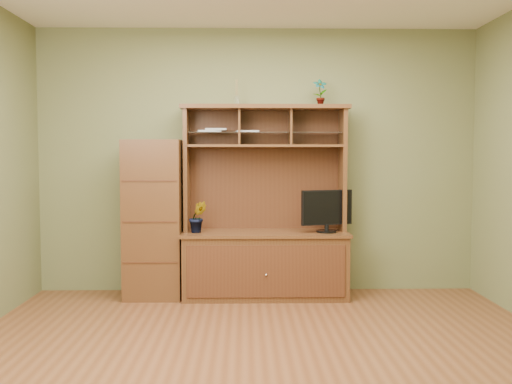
{
  "coord_description": "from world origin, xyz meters",
  "views": [
    {
      "loc": [
        -0.13,
        -3.9,
        1.4
      ],
      "look_at": [
        -0.03,
        1.2,
        1.08
      ],
      "focal_mm": 40.0,
      "sensor_mm": 36.0,
      "label": 1
    }
  ],
  "objects": [
    {
      "name": "reed_diffuser",
      "position": [
        -0.21,
        1.8,
        2.0
      ],
      "size": [
        0.05,
        0.05,
        0.26
      ],
      "color": "silver",
      "rests_on": "media_hutch"
    },
    {
      "name": "magazines",
      "position": [
        -0.34,
        1.8,
        1.65
      ],
      "size": [
        0.62,
        0.2,
        0.04
      ],
      "color": "#B1B1B6",
      "rests_on": "media_hutch"
    },
    {
      "name": "orchid_plant",
      "position": [
        -0.59,
        1.65,
        0.81
      ],
      "size": [
        0.19,
        0.16,
        0.31
      ],
      "primitive_type": "imported",
      "rotation": [
        0.0,
        0.0,
        0.16
      ],
      "color": "#286121",
      "rests_on": "media_hutch"
    },
    {
      "name": "monitor",
      "position": [
        0.67,
        1.65,
        0.87
      ],
      "size": [
        0.51,
        0.2,
        0.42
      ],
      "rotation": [
        0.0,
        0.0,
        0.29
      ],
      "color": "black",
      "rests_on": "media_hutch"
    },
    {
      "name": "media_hutch",
      "position": [
        0.07,
        1.73,
        0.52
      ],
      "size": [
        1.66,
        0.61,
        1.9
      ],
      "color": "#462314",
      "rests_on": "room"
    },
    {
      "name": "side_cabinet",
      "position": [
        -1.03,
        1.73,
        0.78
      ],
      "size": [
        0.56,
        0.51,
        1.56
      ],
      "color": "#462314",
      "rests_on": "room"
    },
    {
      "name": "room",
      "position": [
        0.0,
        0.0,
        1.35
      ],
      "size": [
        4.54,
        4.04,
        2.74
      ],
      "color": "brown",
      "rests_on": "ground"
    },
    {
      "name": "top_plant",
      "position": [
        0.62,
        1.8,
        2.03
      ],
      "size": [
        0.15,
        0.11,
        0.27
      ],
      "primitive_type": "imported",
      "rotation": [
        0.0,
        0.0,
        0.09
      ],
      "color": "#286322",
      "rests_on": "media_hutch"
    }
  ]
}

